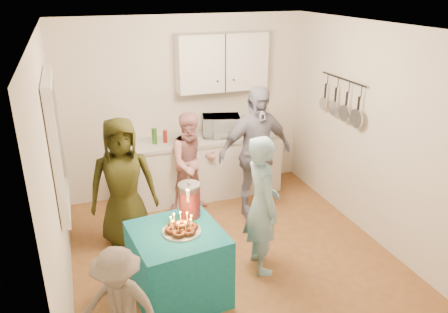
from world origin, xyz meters
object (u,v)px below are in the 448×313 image
object	(u,v)px
party_table	(178,264)
microwave	(221,126)
punch_jar	(190,201)
woman_back_right	(255,153)
counter	(206,168)
man_birthday	(262,205)
woman_back_center	(192,162)
woman_back_left	(123,184)
child_near_left	(120,308)

from	to	relation	value
party_table	microwave	bearing A→B (deg)	60.61
punch_jar	woman_back_right	xyz separation A→B (m)	(1.19, 1.06, -0.03)
woman_back_right	counter	bearing A→B (deg)	112.22
microwave	party_table	bearing A→B (deg)	-104.86
man_birthday	woman_back_center	xyz separation A→B (m)	(-0.33, 1.57, -0.08)
microwave	woman_back_center	xyz separation A→B (m)	(-0.55, -0.37, -0.35)
party_table	woman_back_center	distance (m)	1.90
woman_back_left	child_near_left	bearing A→B (deg)	-96.11
party_table	punch_jar	bearing A→B (deg)	51.57
punch_jar	party_table	bearing A→B (deg)	-128.43
man_birthday	counter	bearing A→B (deg)	4.85
man_birthday	microwave	bearing A→B (deg)	-2.00
counter	woman_back_center	size ratio (longest dim) A/B	1.56
microwave	man_birthday	xyz separation A→B (m)	(-0.21, -1.94, -0.27)
woman_back_center	party_table	bearing A→B (deg)	-113.59
microwave	man_birthday	bearing A→B (deg)	-81.69
woman_back_center	microwave	bearing A→B (deg)	30.89
woman_back_left	punch_jar	bearing A→B (deg)	-55.77
counter	punch_jar	size ratio (longest dim) A/B	6.47
party_table	woman_back_center	bearing A→B (deg)	69.67
counter	party_table	xyz separation A→B (m)	(-0.96, -2.12, -0.05)
party_table	punch_jar	world-z (taller)	punch_jar
microwave	woman_back_left	xyz separation A→B (m)	(-1.55, -0.94, -0.26)
woman_back_center	child_near_left	distance (m)	2.72
party_table	counter	bearing A→B (deg)	65.63
counter	woman_back_right	world-z (taller)	woman_back_right
woman_back_left	man_birthday	bearing A→B (deg)	-34.08
counter	microwave	xyz separation A→B (m)	(0.23, 0.00, 0.63)
woman_back_right	child_near_left	bearing A→B (deg)	-142.23
woman_back_left	woman_back_center	size ratio (longest dim) A/B	1.14
man_birthday	child_near_left	distance (m)	1.83
punch_jar	woman_back_right	distance (m)	1.59
punch_jar	woman_back_center	size ratio (longest dim) A/B	0.24
man_birthday	child_near_left	bearing A→B (deg)	120.93
punch_jar	child_near_left	xyz separation A→B (m)	(-0.85, -0.90, -0.38)
microwave	punch_jar	xyz separation A→B (m)	(-0.99, -1.86, -0.13)
microwave	counter	bearing A→B (deg)	-165.47
punch_jar	man_birthday	xyz separation A→B (m)	(0.78, -0.08, -0.15)
punch_jar	woman_back_right	size ratio (longest dim) A/B	0.19
man_birthday	woman_back_center	world-z (taller)	man_birthday
counter	child_near_left	bearing A→B (deg)	-120.09
woman_back_left	woman_back_center	bearing A→B (deg)	32.44
woman_back_left	woman_back_right	size ratio (longest dim) A/B	0.89
microwave	woman_back_center	distance (m)	0.75
microwave	party_table	size ratio (longest dim) A/B	0.63
punch_jar	microwave	bearing A→B (deg)	62.03
party_table	child_near_left	world-z (taller)	child_near_left
woman_back_center	child_near_left	xyz separation A→B (m)	(-1.29, -2.39, -0.15)
party_table	child_near_left	distance (m)	0.92
microwave	woman_back_center	bearing A→B (deg)	-131.33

